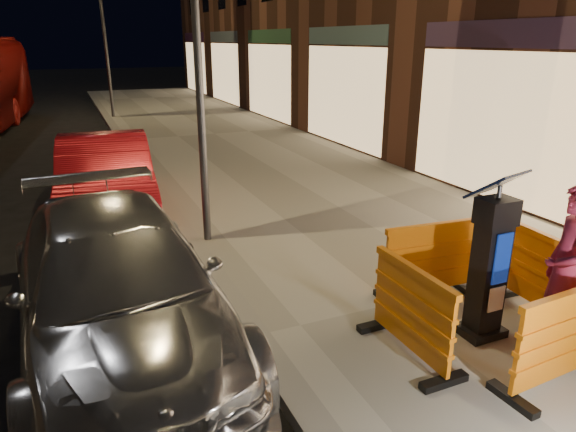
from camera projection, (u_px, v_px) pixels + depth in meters
name	position (u px, v px, depth m)	size (l,w,h in m)	color
ground_plane	(257.00, 347.00, 5.65)	(120.00, 120.00, 0.00)	black
sidewalk	(471.00, 291.00, 6.75)	(6.00, 60.00, 0.15)	gray
kerb	(257.00, 341.00, 5.62)	(0.30, 60.00, 0.15)	slate
parking_kiosk	(490.00, 261.00, 5.34)	(0.55, 0.55, 1.74)	black
barrier_front	(562.00, 340.00, 4.64)	(1.24, 0.51, 0.97)	orange
barrier_back	(429.00, 261.00, 6.29)	(1.24, 0.51, 0.97)	orange
barrier_kerbside	(412.00, 312.00, 5.11)	(1.24, 0.51, 0.97)	orange
barrier_bldgside	(550.00, 279.00, 5.82)	(1.24, 0.51, 0.97)	orange
car_silver	(125.00, 343.00, 5.73)	(2.04, 5.01, 1.45)	#B8B8BE
car_red	(111.00, 217.00, 9.78)	(1.60, 4.59, 1.51)	maroon
man	(567.00, 273.00, 5.00)	(0.66, 0.43, 1.80)	#A12747
street_lamp_mid	(197.00, 43.00, 7.31)	(0.12, 0.12, 6.00)	#3F3F44
street_lamp_far	(105.00, 40.00, 20.32)	(0.12, 0.12, 6.00)	#3F3F44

